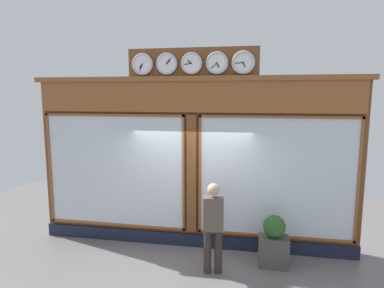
% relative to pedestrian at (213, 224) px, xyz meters
% --- Properties ---
extents(shop_facade, '(6.91, 0.42, 4.18)m').
position_rel_pedestrian_xyz_m(shop_facade, '(0.57, -1.12, 0.92)').
color(shop_facade, brown).
rests_on(shop_facade, ground_plane).
extents(pedestrian, '(0.39, 0.27, 1.69)m').
position_rel_pedestrian_xyz_m(pedestrian, '(0.00, 0.00, 0.00)').
color(pedestrian, '#312A24').
rests_on(pedestrian, ground_plane).
extents(planter_box, '(0.56, 0.36, 0.58)m').
position_rel_pedestrian_xyz_m(planter_box, '(-1.11, -0.44, -0.64)').
color(planter_box, '#4C4742').
rests_on(planter_box, ground_plane).
extents(planter_shrub, '(0.42, 0.42, 0.42)m').
position_rel_pedestrian_xyz_m(planter_shrub, '(-1.11, -0.44, -0.14)').
color(planter_shrub, '#285623').
rests_on(planter_shrub, planter_box).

